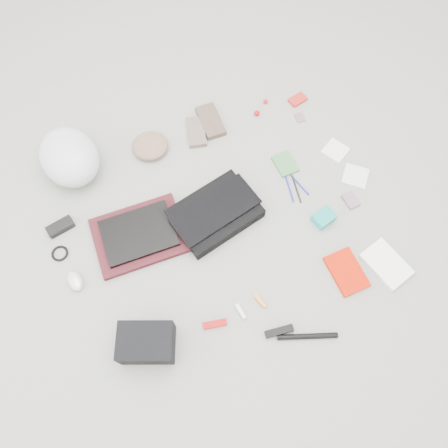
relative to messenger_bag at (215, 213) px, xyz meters
name	(u,v)px	position (x,y,z in m)	size (l,w,h in m)	color
ground_plane	(224,228)	(0.01, -0.07, -0.03)	(4.00, 4.00, 0.00)	gray
messenger_bag	(215,213)	(0.00, 0.00, 0.00)	(0.39, 0.28, 0.06)	black
bag_flap	(215,210)	(0.00, 0.00, 0.04)	(0.41, 0.19, 0.01)	black
laptop_sleeve	(140,235)	(-0.36, 0.04, -0.02)	(0.41, 0.31, 0.03)	#3F1219
laptop	(139,233)	(-0.36, 0.04, 0.01)	(0.33, 0.24, 0.02)	black
bike_helmet	(69,157)	(-0.54, 0.53, 0.07)	(0.27, 0.34, 0.21)	silver
beanie	(150,146)	(-0.15, 0.48, 0.00)	(0.18, 0.17, 0.06)	#7F614C
mitten_left	(196,132)	(0.10, 0.48, -0.02)	(0.09, 0.18, 0.03)	#68584B
mitten_right	(211,121)	(0.19, 0.51, -0.02)	(0.10, 0.21, 0.03)	brown
power_brick	(60,227)	(-0.69, 0.23, -0.02)	(0.12, 0.06, 0.03)	black
cable_coil	(60,253)	(-0.73, 0.11, -0.03)	(0.08, 0.08, 0.01)	black
mouse	(75,281)	(-0.70, -0.05, -0.01)	(0.06, 0.10, 0.04)	silver
camera_bag	(147,343)	(-0.49, -0.44, 0.04)	(0.22, 0.16, 0.14)	black
multitool	(215,324)	(-0.20, -0.47, -0.02)	(0.10, 0.03, 0.02)	#9D0406
toiletry_tube_white	(241,311)	(-0.08, -0.47, -0.02)	(0.02, 0.02, 0.07)	silver
toiletry_tube_orange	(260,301)	(0.02, -0.46, -0.02)	(0.02, 0.02, 0.07)	orange
u_lock	(279,331)	(0.04, -0.61, -0.02)	(0.12, 0.03, 0.02)	black
bike_pump	(307,336)	(0.14, -0.68, -0.02)	(0.02, 0.02, 0.26)	black
book_red	(346,272)	(0.43, -0.49, -0.02)	(0.13, 0.20, 0.02)	red
book_white	(386,264)	(0.62, -0.53, -0.02)	(0.14, 0.21, 0.02)	white
notepad	(285,164)	(0.44, 0.12, -0.02)	(0.10, 0.13, 0.01)	#3A703C
pen_blue	(290,189)	(0.39, -0.01, -0.03)	(0.01, 0.01, 0.15)	#181A99
pen_black	(296,189)	(0.42, -0.02, -0.03)	(0.01, 0.01, 0.15)	black
pen_navy	(300,185)	(0.45, -0.01, -0.03)	(0.01, 0.01, 0.14)	navy
accordion_wallet	(324,218)	(0.46, -0.22, -0.01)	(0.09, 0.08, 0.05)	teal
card_deck	(351,200)	(0.63, -0.19, -0.02)	(0.06, 0.08, 0.02)	gray
napkin_top	(336,150)	(0.71, 0.10, -0.03)	(0.11, 0.11, 0.01)	silver
napkin_bottom	(355,176)	(0.73, -0.08, -0.03)	(0.12, 0.12, 0.01)	silver
lollipop_a	(257,113)	(0.44, 0.46, -0.02)	(0.03, 0.03, 0.03)	red
lollipop_b	(257,113)	(0.44, 0.46, -0.02)	(0.03, 0.03, 0.03)	#B10A0B
lollipop_c	(265,101)	(0.51, 0.51, -0.02)	(0.02, 0.02, 0.02)	#B11213
altoids_tin	(298,100)	(0.68, 0.46, -0.02)	(0.09, 0.06, 0.02)	red
stamp_sheet	(300,117)	(0.64, 0.35, -0.03)	(0.05, 0.06, 0.00)	#855768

